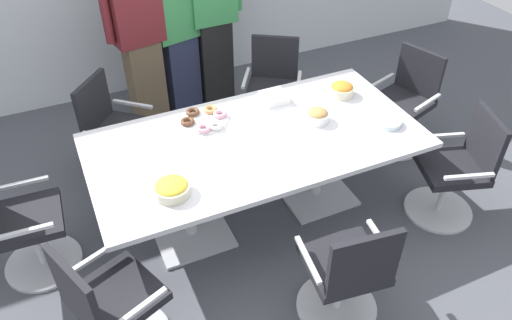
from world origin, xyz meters
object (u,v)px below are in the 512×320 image
object	(u,v)px
office_chair_2	(404,106)
napkin_pile	(274,97)
person_standing_1	(177,30)
snack_bowl_chips_yellow	(172,188)
plate_stack	(388,122)
office_chair_0	(346,275)
person_standing_2	(213,12)
conference_table	(256,152)
person_standing_0	(139,33)
office_chair_1	(456,172)
office_chair_3	(272,93)
snack_bowl_chips_orange	(342,89)
donut_platter	(205,119)
office_chair_4	(117,136)
office_chair_5	(21,227)
snack_bowl_cookies	(317,116)
office_chair_6	(111,307)

from	to	relation	value
office_chair_2	napkin_pile	size ratio (longest dim) A/B	4.73
person_standing_1	snack_bowl_chips_yellow	bearing A→B (deg)	58.32
person_standing_1	plate_stack	world-z (taller)	person_standing_1
office_chair_0	person_standing_2	size ratio (longest dim) A/B	0.48
conference_table	person_standing_0	distance (m)	1.71
office_chair_1	napkin_pile	size ratio (longest dim) A/B	4.73
conference_table	office_chair_3	distance (m)	1.22
office_chair_3	person_standing_2	world-z (taller)	person_standing_2
office_chair_1	snack_bowl_chips_orange	xyz separation A→B (m)	(-0.54, 0.87, 0.40)
office_chair_3	donut_platter	xyz separation A→B (m)	(-0.90, -0.67, 0.36)
office_chair_4	person_standing_1	xyz separation A→B (m)	(0.82, 0.77, 0.48)
conference_table	person_standing_1	bearing A→B (deg)	91.41
office_chair_5	person_standing_0	size ratio (longest dim) A/B	0.50
office_chair_3	office_chair_4	xyz separation A→B (m)	(-1.50, -0.08, 0.00)
office_chair_2	conference_table	bearing A→B (deg)	83.12
office_chair_1	person_standing_0	distance (m)	2.94
conference_table	person_standing_1	size ratio (longest dim) A/B	1.41
snack_bowl_chips_orange	plate_stack	xyz separation A→B (m)	(0.10, -0.51, -0.03)
snack_bowl_cookies	office_chair_5	bearing A→B (deg)	176.03
donut_platter	napkin_pile	size ratio (longest dim) A/B	1.90
office_chair_0	office_chair_1	size ratio (longest dim) A/B	1.00
conference_table	donut_platter	distance (m)	0.47
snack_bowl_chips_orange	office_chair_6	bearing A→B (deg)	-155.12
office_chair_3	person_standing_0	world-z (taller)	person_standing_0
snack_bowl_cookies	plate_stack	xyz separation A→B (m)	(0.47, -0.26, -0.03)
conference_table	office_chair_6	bearing A→B (deg)	-149.80
person_standing_0	office_chair_5	bearing A→B (deg)	37.57
office_chair_0	office_chair_5	size ratio (longest dim) A/B	1.00
office_chair_3	napkin_pile	xyz separation A→B (m)	(-0.29, -0.62, 0.38)
office_chair_0	plate_stack	bearing A→B (deg)	52.04
office_chair_1	person_standing_2	world-z (taller)	person_standing_2
snack_bowl_chips_orange	office_chair_2	bearing A→B (deg)	5.17
person_standing_0	office_chair_2	bearing A→B (deg)	136.12
office_chair_2	office_chair_3	xyz separation A→B (m)	(-1.00, 0.70, 0.00)
office_chair_3	napkin_pile	bearing A→B (deg)	97.04
office_chair_4	napkin_pile	size ratio (longest dim) A/B	4.73
plate_stack	office_chair_1	bearing A→B (deg)	-39.27
napkin_pile	person_standing_0	bearing A→B (deg)	122.05
office_chair_4	office_chair_2	bearing A→B (deg)	116.68
napkin_pile	office_chair_4	bearing A→B (deg)	155.71
person_standing_2	office_chair_1	bearing A→B (deg)	113.87
office_chair_6	person_standing_0	distance (m)	2.56
office_chair_6	snack_bowl_cookies	distance (m)	1.96
office_chair_2	office_chair_6	xyz separation A→B (m)	(-2.89, -1.06, 0.00)
office_chair_6	person_standing_2	size ratio (longest dim) A/B	0.48
snack_bowl_chips_yellow	donut_platter	world-z (taller)	snack_bowl_chips_yellow
office_chair_5	plate_stack	xyz separation A→B (m)	(2.66, -0.41, 0.37)
snack_bowl_cookies	napkin_pile	world-z (taller)	snack_bowl_cookies
snack_bowl_chips_yellow	napkin_pile	distance (m)	1.28
office_chair_4	person_standing_2	xyz separation A→B (m)	(1.18, 0.77, 0.59)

